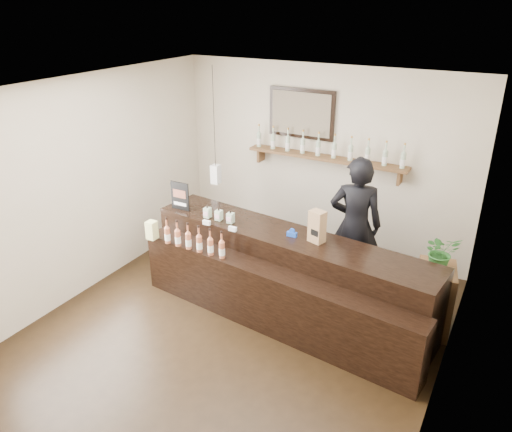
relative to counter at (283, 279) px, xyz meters
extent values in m
plane|color=black|center=(-0.32, -0.56, -0.48)|extent=(5.00, 5.00, 0.00)
plane|color=beige|center=(-0.32, 1.94, 0.92)|extent=(4.50, 0.00, 4.50)
plane|color=beige|center=(-0.32, -3.06, 0.92)|extent=(4.50, 0.00, 4.50)
plane|color=beige|center=(-2.57, -0.56, 0.92)|extent=(0.00, 5.00, 5.00)
plane|color=beige|center=(1.93, -0.56, 0.92)|extent=(0.00, 5.00, 5.00)
plane|color=white|center=(-0.32, -0.56, 2.32)|extent=(5.00, 5.00, 0.00)
cube|color=brown|center=(-0.22, 1.81, 1.02)|extent=(2.40, 0.25, 0.04)
cube|color=brown|center=(-1.30, 1.84, 0.90)|extent=(0.04, 0.20, 0.20)
cube|color=brown|center=(0.86, 1.84, 0.90)|extent=(0.04, 0.20, 0.20)
cube|color=black|center=(-0.67, 1.91, 1.60)|extent=(1.02, 0.04, 0.72)
cube|color=#45382C|center=(-0.67, 1.88, 1.60)|extent=(0.92, 0.01, 0.62)
cube|color=white|center=(-1.62, 1.04, 0.77)|extent=(0.12, 0.12, 0.28)
cylinder|color=black|center=(-1.62, 1.04, 1.61)|extent=(0.01, 0.01, 1.41)
cylinder|color=#B1CAA9|center=(-1.32, 1.81, 1.14)|extent=(0.07, 0.07, 0.20)
cone|color=#B1CAA9|center=(-1.32, 1.81, 1.27)|extent=(0.07, 0.07, 0.05)
cylinder|color=#B1CAA9|center=(-1.32, 1.81, 1.33)|extent=(0.02, 0.02, 0.07)
cylinder|color=#BF8638|center=(-1.32, 1.81, 1.37)|extent=(0.03, 0.03, 0.02)
cylinder|color=white|center=(-1.32, 1.81, 1.12)|extent=(0.07, 0.07, 0.09)
cylinder|color=#B1CAA9|center=(-1.08, 1.81, 1.14)|extent=(0.07, 0.07, 0.20)
cone|color=#B1CAA9|center=(-1.08, 1.81, 1.27)|extent=(0.07, 0.07, 0.05)
cylinder|color=#B1CAA9|center=(-1.08, 1.81, 1.33)|extent=(0.02, 0.02, 0.07)
cylinder|color=#BF8638|center=(-1.08, 1.81, 1.37)|extent=(0.03, 0.03, 0.02)
cylinder|color=white|center=(-1.08, 1.81, 1.12)|extent=(0.07, 0.07, 0.09)
cylinder|color=#B1CAA9|center=(-0.83, 1.81, 1.14)|extent=(0.07, 0.07, 0.20)
cone|color=#B1CAA9|center=(-0.83, 1.81, 1.27)|extent=(0.07, 0.07, 0.05)
cylinder|color=#B1CAA9|center=(-0.83, 1.81, 1.33)|extent=(0.02, 0.02, 0.07)
cylinder|color=#BF8638|center=(-0.83, 1.81, 1.37)|extent=(0.03, 0.03, 0.02)
cylinder|color=white|center=(-0.83, 1.81, 1.12)|extent=(0.07, 0.07, 0.09)
cylinder|color=#B1CAA9|center=(-0.59, 1.81, 1.14)|extent=(0.07, 0.07, 0.20)
cone|color=#B1CAA9|center=(-0.59, 1.81, 1.27)|extent=(0.07, 0.07, 0.05)
cylinder|color=#B1CAA9|center=(-0.59, 1.81, 1.33)|extent=(0.02, 0.02, 0.07)
cylinder|color=#BF8638|center=(-0.59, 1.81, 1.37)|extent=(0.03, 0.03, 0.02)
cylinder|color=white|center=(-0.59, 1.81, 1.12)|extent=(0.07, 0.07, 0.09)
cylinder|color=#B1CAA9|center=(-0.34, 1.81, 1.14)|extent=(0.07, 0.07, 0.20)
cone|color=#B1CAA9|center=(-0.34, 1.81, 1.27)|extent=(0.07, 0.07, 0.05)
cylinder|color=#B1CAA9|center=(-0.34, 1.81, 1.33)|extent=(0.02, 0.02, 0.07)
cylinder|color=#BF8638|center=(-0.34, 1.81, 1.37)|extent=(0.03, 0.03, 0.02)
cylinder|color=white|center=(-0.34, 1.81, 1.12)|extent=(0.07, 0.07, 0.09)
cylinder|color=#B1CAA9|center=(-0.10, 1.81, 1.14)|extent=(0.07, 0.07, 0.20)
cone|color=#B1CAA9|center=(-0.10, 1.81, 1.27)|extent=(0.07, 0.07, 0.05)
cylinder|color=#B1CAA9|center=(-0.10, 1.81, 1.33)|extent=(0.02, 0.02, 0.07)
cylinder|color=#BF8638|center=(-0.10, 1.81, 1.37)|extent=(0.03, 0.03, 0.02)
cylinder|color=white|center=(-0.10, 1.81, 1.12)|extent=(0.07, 0.07, 0.09)
cylinder|color=#B1CAA9|center=(0.15, 1.81, 1.14)|extent=(0.07, 0.07, 0.20)
cone|color=#B1CAA9|center=(0.15, 1.81, 1.27)|extent=(0.07, 0.07, 0.05)
cylinder|color=#B1CAA9|center=(0.15, 1.81, 1.33)|extent=(0.02, 0.02, 0.07)
cylinder|color=#BF8638|center=(0.15, 1.81, 1.37)|extent=(0.03, 0.03, 0.02)
cylinder|color=white|center=(0.15, 1.81, 1.12)|extent=(0.07, 0.07, 0.09)
cylinder|color=#B1CAA9|center=(0.39, 1.81, 1.14)|extent=(0.07, 0.07, 0.20)
cone|color=#B1CAA9|center=(0.39, 1.81, 1.27)|extent=(0.07, 0.07, 0.05)
cylinder|color=#B1CAA9|center=(0.39, 1.81, 1.33)|extent=(0.02, 0.02, 0.07)
cylinder|color=#BF8638|center=(0.39, 1.81, 1.37)|extent=(0.03, 0.03, 0.02)
cylinder|color=white|center=(0.39, 1.81, 1.12)|extent=(0.07, 0.07, 0.09)
cylinder|color=#B1CAA9|center=(0.63, 1.81, 1.14)|extent=(0.07, 0.07, 0.20)
cone|color=#B1CAA9|center=(0.63, 1.81, 1.27)|extent=(0.07, 0.07, 0.05)
cylinder|color=#B1CAA9|center=(0.63, 1.81, 1.33)|extent=(0.02, 0.02, 0.07)
cylinder|color=#BF8638|center=(0.63, 1.81, 1.37)|extent=(0.03, 0.03, 0.02)
cylinder|color=white|center=(0.63, 1.81, 1.12)|extent=(0.07, 0.07, 0.09)
cylinder|color=#B1CAA9|center=(0.88, 1.81, 1.14)|extent=(0.07, 0.07, 0.20)
cone|color=#B1CAA9|center=(0.88, 1.81, 1.27)|extent=(0.07, 0.07, 0.05)
cylinder|color=#B1CAA9|center=(0.88, 1.81, 1.33)|extent=(0.02, 0.02, 0.07)
cylinder|color=#BF8638|center=(0.88, 1.81, 1.37)|extent=(0.03, 0.03, 0.02)
cylinder|color=white|center=(0.88, 1.81, 1.12)|extent=(0.07, 0.07, 0.09)
cube|color=black|center=(0.01, 0.14, 0.03)|extent=(3.74, 1.07, 1.03)
cube|color=black|center=(0.01, -0.35, -0.09)|extent=(3.70, 0.75, 0.78)
cube|color=white|center=(-1.02, -0.10, 0.57)|extent=(0.10, 0.04, 0.05)
cube|color=white|center=(-0.64, -0.10, 0.57)|extent=(0.10, 0.04, 0.05)
cube|color=#D6DB85|center=(-1.71, -0.35, 0.36)|extent=(0.12, 0.12, 0.12)
cube|color=#D6DB85|center=(-1.71, -0.35, 0.48)|extent=(0.12, 0.12, 0.12)
cube|color=#B1CAA9|center=(-1.13, 0.08, 0.62)|extent=(0.08, 0.08, 0.13)
cube|color=#EDB9C8|center=(-1.13, 0.03, 0.62)|extent=(0.07, 0.00, 0.06)
cylinder|color=black|center=(-1.13, 0.08, 0.70)|extent=(0.02, 0.02, 0.03)
cube|color=#B1CAA9|center=(-0.96, 0.08, 0.62)|extent=(0.08, 0.08, 0.13)
cube|color=#EDB9C8|center=(-0.96, 0.03, 0.62)|extent=(0.07, 0.00, 0.06)
cylinder|color=black|center=(-0.96, 0.08, 0.70)|extent=(0.02, 0.02, 0.03)
cube|color=#B1CAA9|center=(-0.79, 0.08, 0.62)|extent=(0.08, 0.08, 0.13)
cube|color=#EDB9C8|center=(-0.79, 0.03, 0.62)|extent=(0.07, 0.00, 0.06)
cylinder|color=black|center=(-0.79, 0.08, 0.70)|extent=(0.02, 0.02, 0.03)
cylinder|color=#B8613E|center=(-1.46, -0.35, 0.40)|extent=(0.07, 0.07, 0.20)
cone|color=#B8613E|center=(-1.46, -0.35, 0.53)|extent=(0.07, 0.07, 0.05)
cylinder|color=#B8613E|center=(-1.46, -0.35, 0.59)|extent=(0.02, 0.02, 0.07)
cylinder|color=black|center=(-1.46, -0.35, 0.63)|extent=(0.03, 0.03, 0.02)
cylinder|color=white|center=(-1.46, -0.35, 0.38)|extent=(0.07, 0.07, 0.09)
cylinder|color=#B8613E|center=(-1.29, -0.35, 0.40)|extent=(0.07, 0.07, 0.20)
cone|color=#B8613E|center=(-1.29, -0.35, 0.53)|extent=(0.07, 0.07, 0.05)
cylinder|color=#B8613E|center=(-1.29, -0.35, 0.59)|extent=(0.02, 0.02, 0.07)
cylinder|color=black|center=(-1.29, -0.35, 0.63)|extent=(0.03, 0.03, 0.02)
cylinder|color=white|center=(-1.29, -0.35, 0.38)|extent=(0.07, 0.07, 0.09)
cylinder|color=#B8613E|center=(-1.13, -0.35, 0.40)|extent=(0.07, 0.07, 0.20)
cone|color=#B8613E|center=(-1.13, -0.35, 0.53)|extent=(0.07, 0.07, 0.05)
cylinder|color=#B8613E|center=(-1.13, -0.35, 0.59)|extent=(0.02, 0.02, 0.07)
cylinder|color=black|center=(-1.13, -0.35, 0.63)|extent=(0.03, 0.03, 0.02)
cylinder|color=white|center=(-1.13, -0.35, 0.38)|extent=(0.07, 0.07, 0.09)
cylinder|color=#B8613E|center=(-0.97, -0.35, 0.40)|extent=(0.07, 0.07, 0.20)
cone|color=#B8613E|center=(-0.97, -0.35, 0.53)|extent=(0.07, 0.07, 0.05)
cylinder|color=#B8613E|center=(-0.97, -0.35, 0.59)|extent=(0.02, 0.02, 0.07)
cylinder|color=black|center=(-0.97, -0.35, 0.63)|extent=(0.03, 0.03, 0.02)
cylinder|color=white|center=(-0.97, -0.35, 0.38)|extent=(0.07, 0.07, 0.09)
cylinder|color=#B8613E|center=(-0.81, -0.35, 0.40)|extent=(0.07, 0.07, 0.20)
cone|color=#B8613E|center=(-0.81, -0.35, 0.53)|extent=(0.07, 0.07, 0.05)
cylinder|color=#B8613E|center=(-0.81, -0.35, 0.59)|extent=(0.02, 0.02, 0.07)
cylinder|color=black|center=(-0.81, -0.35, 0.63)|extent=(0.03, 0.03, 0.02)
cylinder|color=white|center=(-0.81, -0.35, 0.38)|extent=(0.07, 0.07, 0.09)
cylinder|color=#B8613E|center=(-0.64, -0.35, 0.40)|extent=(0.07, 0.07, 0.20)
cone|color=#B8613E|center=(-0.64, -0.35, 0.53)|extent=(0.07, 0.07, 0.05)
cylinder|color=#B8613E|center=(-0.64, -0.35, 0.59)|extent=(0.02, 0.02, 0.07)
cylinder|color=black|center=(-0.64, -0.35, 0.63)|extent=(0.03, 0.03, 0.02)
cylinder|color=white|center=(-0.64, -0.35, 0.38)|extent=(0.07, 0.07, 0.09)
cube|color=black|center=(-1.60, 0.13, 0.74)|extent=(0.28, 0.03, 0.38)
cube|color=brown|center=(-1.60, 0.12, 0.77)|extent=(0.20, 0.01, 0.11)
cube|color=white|center=(-1.60, 0.12, 0.63)|extent=(0.20, 0.01, 0.04)
cube|color=olive|center=(0.36, 0.12, 0.74)|extent=(0.21, 0.18, 0.38)
cube|color=black|center=(0.36, 0.06, 0.68)|extent=(0.11, 0.04, 0.08)
cube|color=blue|center=(0.05, 0.11, 0.57)|extent=(0.12, 0.05, 0.06)
cylinder|color=blue|center=(0.05, 0.11, 0.62)|extent=(0.07, 0.03, 0.06)
cube|color=brown|center=(1.68, 0.56, -0.07)|extent=(0.51, 0.63, 0.82)
imported|color=#306F2C|center=(1.68, 0.56, 0.55)|extent=(0.49, 0.48, 0.42)
imported|color=black|center=(0.55, 0.99, 0.57)|extent=(0.87, 0.69, 2.10)
camera|label=1|loc=(2.25, -4.76, 3.16)|focal=35.00mm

